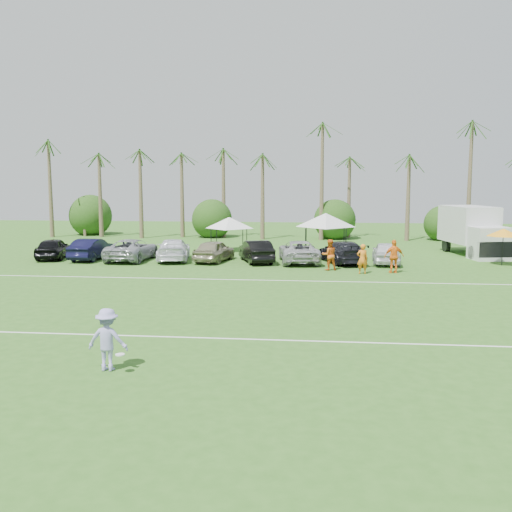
# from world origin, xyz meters

# --- Properties ---
(ground) EXTENTS (120.00, 120.00, 0.00)m
(ground) POSITION_xyz_m (0.00, 0.00, 0.00)
(ground) COLOR #30611D
(ground) RESTS_ON ground
(field_lines) EXTENTS (80.00, 12.10, 0.01)m
(field_lines) POSITION_xyz_m (0.00, 8.00, 0.01)
(field_lines) COLOR white
(field_lines) RESTS_ON ground
(palm_tree_0) EXTENTS (2.40, 2.40, 8.90)m
(palm_tree_0) POSITION_xyz_m (-22.00, 38.00, 7.48)
(palm_tree_0) COLOR brown
(palm_tree_0) RESTS_ON ground
(palm_tree_1) EXTENTS (2.40, 2.40, 9.90)m
(palm_tree_1) POSITION_xyz_m (-17.00, 38.00, 8.35)
(palm_tree_1) COLOR brown
(palm_tree_1) RESTS_ON ground
(palm_tree_2) EXTENTS (2.40, 2.40, 10.90)m
(palm_tree_2) POSITION_xyz_m (-12.00, 38.00, 9.21)
(palm_tree_2) COLOR brown
(palm_tree_2) RESTS_ON ground
(palm_tree_3) EXTENTS (2.40, 2.40, 11.90)m
(palm_tree_3) POSITION_xyz_m (-8.00, 38.00, 10.06)
(palm_tree_3) COLOR brown
(palm_tree_3) RESTS_ON ground
(palm_tree_4) EXTENTS (2.40, 2.40, 8.90)m
(palm_tree_4) POSITION_xyz_m (-4.00, 38.00, 7.48)
(palm_tree_4) COLOR brown
(palm_tree_4) RESTS_ON ground
(palm_tree_5) EXTENTS (2.40, 2.40, 9.90)m
(palm_tree_5) POSITION_xyz_m (0.00, 38.00, 8.35)
(palm_tree_5) COLOR brown
(palm_tree_5) RESTS_ON ground
(palm_tree_6) EXTENTS (2.40, 2.40, 10.90)m
(palm_tree_6) POSITION_xyz_m (4.00, 38.00, 9.21)
(palm_tree_6) COLOR brown
(palm_tree_6) RESTS_ON ground
(palm_tree_7) EXTENTS (2.40, 2.40, 11.90)m
(palm_tree_7) POSITION_xyz_m (8.00, 38.00, 10.06)
(palm_tree_7) COLOR brown
(palm_tree_7) RESTS_ON ground
(palm_tree_8) EXTENTS (2.40, 2.40, 8.90)m
(palm_tree_8) POSITION_xyz_m (13.00, 38.00, 7.48)
(palm_tree_8) COLOR brown
(palm_tree_8) RESTS_ON ground
(palm_tree_9) EXTENTS (2.40, 2.40, 9.90)m
(palm_tree_9) POSITION_xyz_m (18.00, 38.00, 8.35)
(palm_tree_9) COLOR brown
(palm_tree_9) RESTS_ON ground
(bush_tree_0) EXTENTS (4.00, 4.00, 4.00)m
(bush_tree_0) POSITION_xyz_m (-19.00, 39.00, 1.80)
(bush_tree_0) COLOR brown
(bush_tree_0) RESTS_ON ground
(bush_tree_1) EXTENTS (4.00, 4.00, 4.00)m
(bush_tree_1) POSITION_xyz_m (-6.00, 39.00, 1.80)
(bush_tree_1) COLOR brown
(bush_tree_1) RESTS_ON ground
(bush_tree_2) EXTENTS (4.00, 4.00, 4.00)m
(bush_tree_2) POSITION_xyz_m (6.00, 39.00, 1.80)
(bush_tree_2) COLOR brown
(bush_tree_2) RESTS_ON ground
(bush_tree_3) EXTENTS (4.00, 4.00, 4.00)m
(bush_tree_3) POSITION_xyz_m (16.00, 39.00, 1.80)
(bush_tree_3) COLOR brown
(bush_tree_3) RESTS_ON ground
(sideline_player_a) EXTENTS (0.71, 0.52, 1.79)m
(sideline_player_a) POSITION_xyz_m (7.01, 16.88, 0.90)
(sideline_player_a) COLOR orange
(sideline_player_a) RESTS_ON ground
(sideline_player_b) EXTENTS (1.09, 0.95, 1.92)m
(sideline_player_b) POSITION_xyz_m (5.08, 18.05, 0.96)
(sideline_player_b) COLOR orange
(sideline_player_b) RESTS_ON ground
(sideline_player_c) EXTENTS (1.25, 0.69, 2.02)m
(sideline_player_c) POSITION_xyz_m (8.92, 17.36, 1.01)
(sideline_player_c) COLOR orange
(sideline_player_c) RESTS_ON ground
(box_truck) EXTENTS (3.90, 7.38, 3.62)m
(box_truck) POSITION_xyz_m (15.92, 26.68, 1.93)
(box_truck) COLOR silver
(box_truck) RESTS_ON ground
(canopy_tent_left) EXTENTS (3.86, 3.86, 3.13)m
(canopy_tent_left) POSITION_xyz_m (-2.61, 27.36, 2.68)
(canopy_tent_left) COLOR black
(canopy_tent_left) RESTS_ON ground
(canopy_tent_right) EXTENTS (4.50, 4.50, 3.64)m
(canopy_tent_right) POSITION_xyz_m (4.94, 25.85, 3.12)
(canopy_tent_right) COLOR black
(canopy_tent_right) RESTS_ON ground
(market_umbrella) EXTENTS (2.18, 2.18, 2.43)m
(market_umbrella) POSITION_xyz_m (16.38, 21.26, 2.18)
(market_umbrella) COLOR black
(market_umbrella) RESTS_ON ground
(frisbee_player) EXTENTS (1.20, 0.76, 1.83)m
(frisbee_player) POSITION_xyz_m (-1.71, -1.67, 0.91)
(frisbee_player) COLOR #A09ADB
(frisbee_player) RESTS_ON ground
(parked_car_0) EXTENTS (2.56, 4.65, 1.50)m
(parked_car_0) POSITION_xyz_m (-14.36, 21.35, 0.75)
(parked_car_0) COLOR black
(parked_car_0) RESTS_ON ground
(parked_car_1) EXTENTS (1.85, 4.63, 1.50)m
(parked_car_1) POSITION_xyz_m (-11.44, 21.20, 0.75)
(parked_car_1) COLOR black
(parked_car_1) RESTS_ON ground
(parked_car_2) EXTENTS (2.69, 5.48, 1.50)m
(parked_car_2) POSITION_xyz_m (-8.53, 21.14, 0.75)
(parked_car_2) COLOR #999BA1
(parked_car_2) RESTS_ON ground
(parked_car_3) EXTENTS (2.96, 5.45, 1.50)m
(parked_car_3) POSITION_xyz_m (-5.62, 21.41, 0.75)
(parked_car_3) COLOR white
(parked_car_3) RESTS_ON ground
(parked_car_4) EXTENTS (2.59, 4.66, 1.50)m
(parked_car_4) POSITION_xyz_m (-2.71, 21.18, 0.75)
(parked_car_4) COLOR gray
(parked_car_4) RESTS_ON ground
(parked_car_5) EXTENTS (2.99, 4.82, 1.50)m
(parked_car_5) POSITION_xyz_m (0.20, 21.16, 0.75)
(parked_car_5) COLOR black
(parked_car_5) RESTS_ON ground
(parked_car_6) EXTENTS (3.15, 5.66, 1.50)m
(parked_car_6) POSITION_xyz_m (3.11, 21.29, 0.75)
(parked_car_6) COLOR #ACACAE
(parked_car_6) RESTS_ON ground
(parked_car_7) EXTENTS (3.52, 5.55, 1.50)m
(parked_car_7) POSITION_xyz_m (6.02, 21.42, 0.75)
(parked_car_7) COLOR black
(parked_car_7) RESTS_ON ground
(parked_car_8) EXTENTS (2.05, 4.50, 1.50)m
(parked_car_8) POSITION_xyz_m (8.93, 21.25, 0.75)
(parked_car_8) COLOR silver
(parked_car_8) RESTS_ON ground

